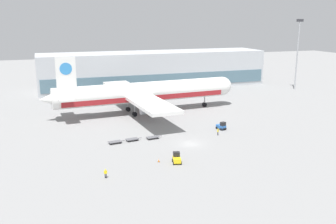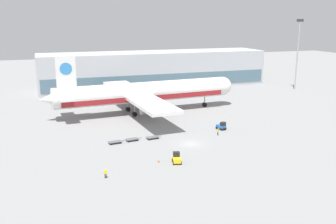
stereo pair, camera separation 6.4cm
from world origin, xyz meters
TOP-DOWN VIEW (x-y plane):
  - ground_plane at (0.00, 0.00)m, footprint 400.00×400.00m
  - terminal_building at (13.57, 71.78)m, footprint 90.00×18.20m
  - light_mast at (63.37, 47.77)m, footprint 2.80×0.50m
  - airplane_main at (-2.67, 30.84)m, footprint 58.09×48.42m
  - baggage_tug_foreground at (-6.84, -9.37)m, footprint 2.10×2.70m
  - baggage_tug_mid at (11.38, 7.81)m, footprint 2.23×2.75m
  - baggage_dolly_lead at (-15.73, 5.69)m, footprint 3.77×1.86m
  - baggage_dolly_second at (-11.72, 6.29)m, footprint 3.77×1.86m
  - baggage_dolly_third at (-6.94, 6.17)m, footprint 3.77×1.86m
  - ground_crew_near at (-20.87, -12.06)m, footprint 0.56×0.29m
  - ground_crew_far at (8.42, 3.84)m, footprint 0.45×0.41m
  - traffic_cone_near at (-9.95, -7.87)m, footprint 0.40×0.40m

SIDE VIEW (x-z plane):
  - ground_plane at x=0.00m, z-range 0.00..0.00m
  - traffic_cone_near at x=-9.95m, z-range -0.01..0.68m
  - baggage_dolly_lead at x=-15.73m, z-range 0.15..0.63m
  - baggage_dolly_second at x=-11.72m, z-range 0.15..0.63m
  - baggage_dolly_third at x=-6.94m, z-range 0.15..0.63m
  - baggage_tug_foreground at x=-6.84m, z-range -0.12..1.88m
  - baggage_tug_mid at x=11.38m, z-range -0.12..1.88m
  - ground_crew_near at x=-20.87m, z-range 0.14..1.80m
  - ground_crew_far at x=8.42m, z-range 0.14..1.84m
  - airplane_main at x=-2.67m, z-range -2.66..14.34m
  - terminal_building at x=13.57m, z-range -0.01..13.99m
  - light_mast at x=63.37m, z-range 1.89..28.59m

